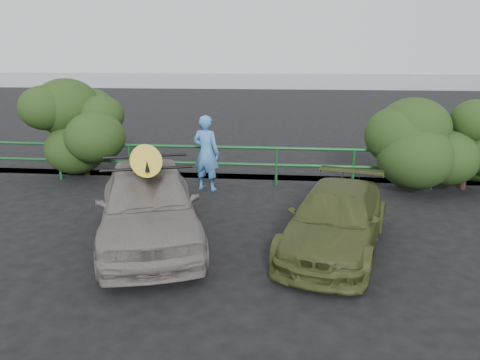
% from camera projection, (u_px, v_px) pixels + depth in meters
% --- Properties ---
extents(ground, '(80.00, 80.00, 0.00)m').
position_uv_depth(ground, '(207.00, 264.00, 7.78)').
color(ground, black).
extents(ocean, '(200.00, 200.00, 0.00)m').
position_uv_depth(ocean, '(280.00, 79.00, 65.39)').
color(ocean, slate).
rests_on(ocean, ground).
extents(guardrail, '(14.00, 0.08, 1.04)m').
position_uv_depth(guardrail, '(239.00, 165.00, 12.44)').
color(guardrail, '#164E24').
rests_on(guardrail, ground).
extents(shrub_left, '(3.20, 2.40, 2.46)m').
position_uv_depth(shrub_left, '(71.00, 133.00, 13.12)').
color(shrub_left, '#253E16').
rests_on(shrub_left, ground).
extents(shrub_right, '(3.20, 2.40, 2.18)m').
position_uv_depth(shrub_right, '(430.00, 144.00, 12.27)').
color(shrub_right, '#253E16').
rests_on(shrub_right, ground).
extents(sedan, '(3.04, 4.70, 1.49)m').
position_uv_depth(sedan, '(148.00, 203.00, 8.57)').
color(sedan, slate).
rests_on(sedan, ground).
extents(olive_vehicle, '(2.48, 4.08, 1.11)m').
position_uv_depth(olive_vehicle, '(336.00, 219.00, 8.28)').
color(olive_vehicle, '#3D461F').
rests_on(olive_vehicle, ground).
extents(man, '(0.81, 0.65, 1.93)m').
position_uv_depth(man, '(206.00, 153.00, 11.82)').
color(man, '#437ECA').
rests_on(man, ground).
extents(roof_rack, '(1.80, 1.51, 0.05)m').
position_uv_depth(roof_rack, '(146.00, 162.00, 8.36)').
color(roof_rack, black).
rests_on(roof_rack, sedan).
extents(surfboard, '(1.41, 2.80, 0.08)m').
position_uv_depth(surfboard, '(146.00, 158.00, 8.35)').
color(surfboard, yellow).
rests_on(surfboard, roof_rack).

